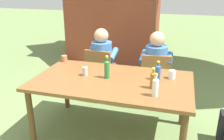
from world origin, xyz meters
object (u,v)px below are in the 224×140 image
Objects in this scene: person_in_plaid_shirt at (156,65)px; bottle_clear at (155,86)px; dining_table at (112,85)px; cup_white at (172,74)px; cup_terracotta at (64,58)px; bottle_green at (107,69)px; chair_far_right at (155,78)px; chair_far_left at (101,72)px; person_in_white_shirt at (103,60)px; cup_steel at (85,71)px; bottle_blue at (158,72)px; bottle_amber at (153,80)px.

bottle_clear is at bearing -84.48° from person_in_plaid_shirt.
dining_table is 17.97× the size of cup_white.
person_in_plaid_shirt is 13.20× the size of cup_terracotta.
bottle_clear is (0.61, -0.33, -0.01)m from bottle_green.
cup_white is at bearing -67.62° from chair_far_right.
person_in_plaid_shirt is 1.37m from cup_terracotta.
chair_far_left is at bearing 116.99° from dining_table.
chair_far_left is at bearing 113.73° from bottle_green.
cup_white is (0.14, 0.52, -0.05)m from bottle_clear.
chair_far_left is at bearing -179.99° from chair_far_right.
bottle_clear is at bearing -104.97° from cup_white.
cup_white is (1.53, -0.23, 0.01)m from cup_terracotta.
chair_far_left is 8.36× the size of cup_white.
person_in_white_shirt is 0.66m from cup_terracotta.
cup_white is at bearing -33.21° from person_in_white_shirt.
cup_steel is (-0.78, -0.81, 0.32)m from chair_far_right.
bottle_blue is at bearing -13.20° from cup_terracotta.
bottle_amber is at bearing -9.66° from cup_steel.
bottle_blue is at bearing -36.47° from chair_far_left.
bottle_blue reaches higher than cup_steel.
bottle_green is at bearing -0.02° from cup_steel.
cup_white reaches higher than cup_terracotta.
cup_white is 0.94× the size of cup_steel.
person_in_plaid_shirt reaches higher than chair_far_left.
bottle_blue is (0.95, -0.70, 0.36)m from chair_far_left.
bottle_clear is (0.11, -1.14, 0.37)m from chair_far_right.
bottle_green is at bearing -165.33° from cup_white.
chair_far_right is (0.43, 0.84, -0.19)m from dining_table.
dining_table is at bearing -63.01° from chair_far_left.
bottle_green is (-0.49, -0.92, 0.21)m from person_in_plaid_shirt.
chair_far_left is 0.20m from person_in_white_shirt.
chair_far_right is 0.73m from cup_white.
person_in_plaid_shirt is (-0.01, 0.11, 0.17)m from chair_far_right.
dining_table is 0.73m from cup_white.
person_in_white_shirt is at bearing 130.73° from bottle_amber.
bottle_amber is 0.86m from cup_steel.
chair_far_left is at bearing 143.53° from bottle_blue.
chair_far_right reaches higher than dining_table.
cup_terracotta is (-0.78, 0.43, -0.08)m from bottle_green.
person_in_white_shirt is at bearing 94.12° from cup_steel.
dining_table is 0.64m from bottle_clear.
bottle_amber is 2.15× the size of cup_steel.
bottle_clear is at bearing -28.59° from cup_terracotta.
cup_white is at bearing 14.67° from bottle_green.
person_in_white_shirt reaches higher than dining_table.
chair_far_left is 3.67× the size of bottle_amber.
bottle_amber is 2.65× the size of cup_terracotta.
chair_far_right is at bearing 97.33° from bottle_blue.
bottle_green reaches higher than cup_terracotta.
person_in_white_shirt is 13.20× the size of cup_terracotta.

